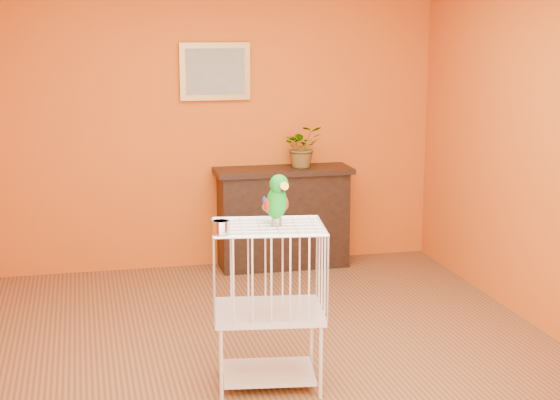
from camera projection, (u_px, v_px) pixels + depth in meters
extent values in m
plane|color=brown|center=(271.00, 353.00, 5.71)|extent=(4.50, 4.50, 0.00)
plane|color=#CA5513|center=(215.00, 122.00, 7.60)|extent=(4.00, 0.00, 4.00)
plane|color=#CA5513|center=(397.00, 249.00, 3.31)|extent=(4.00, 0.00, 4.00)
plane|color=#CA5513|center=(553.00, 151.00, 5.90)|extent=(0.00, 4.50, 4.50)
cube|color=black|center=(283.00, 220.00, 7.70)|extent=(1.14, 0.38, 0.86)
cube|color=black|center=(283.00, 171.00, 7.61)|extent=(1.22, 0.44, 0.05)
cube|color=black|center=(288.00, 224.00, 7.54)|extent=(0.80, 0.02, 0.43)
cube|color=#4C151B|center=(258.00, 233.00, 7.62)|extent=(0.05, 0.17, 0.27)
cube|color=#3B542A|center=(267.00, 233.00, 7.64)|extent=(0.05, 0.17, 0.27)
cube|color=#4C151B|center=(276.00, 232.00, 7.66)|extent=(0.05, 0.17, 0.27)
cube|color=#3B542A|center=(286.00, 231.00, 7.68)|extent=(0.05, 0.17, 0.27)
cube|color=#4C151B|center=(297.00, 231.00, 7.70)|extent=(0.05, 0.17, 0.27)
imported|color=#26722D|center=(303.00, 151.00, 7.61)|extent=(0.34, 0.38, 0.29)
cube|color=#AC7B3D|center=(215.00, 72.00, 7.48)|extent=(0.62, 0.03, 0.50)
cube|color=gray|center=(215.00, 72.00, 7.47)|extent=(0.52, 0.01, 0.40)
cube|color=silver|center=(269.00, 372.00, 5.20)|extent=(0.60, 0.50, 0.02)
cube|color=silver|center=(268.00, 312.00, 5.13)|extent=(0.71, 0.58, 0.04)
cube|color=silver|center=(268.00, 227.00, 5.02)|extent=(0.71, 0.58, 0.01)
cylinder|color=silver|center=(221.00, 366.00, 4.93)|extent=(0.02, 0.02, 0.45)
cylinder|color=silver|center=(321.00, 363.00, 4.98)|extent=(0.02, 0.02, 0.45)
cylinder|color=silver|center=(220.00, 338.00, 5.37)|extent=(0.02, 0.02, 0.45)
cylinder|color=silver|center=(312.00, 336.00, 5.42)|extent=(0.02, 0.02, 0.45)
cylinder|color=silver|center=(221.00, 227.00, 4.81)|extent=(0.10, 0.10, 0.07)
cylinder|color=#59544C|center=(273.00, 223.00, 5.02)|extent=(0.01, 0.01, 0.04)
cylinder|color=#59544C|center=(280.00, 222.00, 5.04)|extent=(0.01, 0.01, 0.04)
ellipsoid|color=#107E12|center=(277.00, 203.00, 5.00)|extent=(0.15, 0.19, 0.22)
ellipsoid|color=#107E12|center=(279.00, 184.00, 4.95)|extent=(0.13, 0.13, 0.11)
cone|color=orange|center=(283.00, 187.00, 4.90)|extent=(0.06, 0.08, 0.07)
cone|color=black|center=(282.00, 190.00, 4.92)|extent=(0.03, 0.03, 0.03)
sphere|color=black|center=(274.00, 183.00, 4.91)|extent=(0.02, 0.02, 0.02)
sphere|color=black|center=(286.00, 182.00, 4.94)|extent=(0.02, 0.02, 0.02)
ellipsoid|color=#A50C0C|center=(266.00, 205.00, 4.99)|extent=(0.04, 0.07, 0.08)
ellipsoid|color=navy|center=(285.00, 203.00, 5.04)|extent=(0.04, 0.07, 0.08)
cone|color=#107E12|center=(271.00, 213.00, 5.08)|extent=(0.10, 0.17, 0.12)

